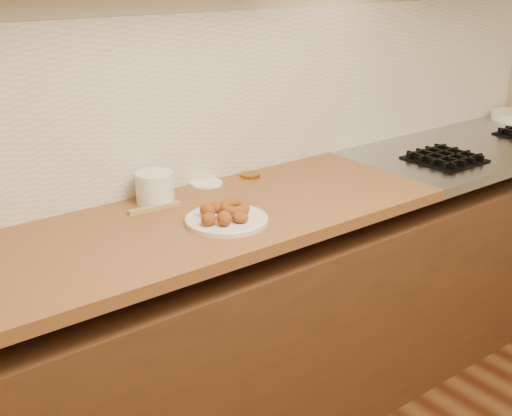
{
  "coord_description": "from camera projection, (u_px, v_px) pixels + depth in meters",
  "views": [
    {
      "loc": [
        -1.34,
        0.08,
        1.66
      ],
      "look_at": [
        -0.19,
        1.58,
        0.93
      ],
      "focal_mm": 45.0,
      "sensor_mm": 36.0,
      "label": 1
    }
  ],
  "objects": [
    {
      "name": "wall_back",
      "position": [
        228.0,
        54.0,
        2.3
      ],
      "size": [
        4.0,
        0.02,
        2.7
      ],
      "primitive_type": "cube",
      "color": "#C3B391",
      "rests_on": "ground"
    },
    {
      "name": "base_cabinet",
      "position": [
        279.0,
        323.0,
        2.41
      ],
      "size": [
        3.6,
        0.6,
        0.77
      ],
      "primitive_type": "cube",
      "color": "#4E2D19",
      "rests_on": "floor"
    },
    {
      "name": "butcher_block",
      "position": [
        109.0,
        248.0,
        1.87
      ],
      "size": [
        2.3,
        0.62,
        0.04
      ],
      "primitive_type": "cube",
      "color": "brown",
      "rests_on": "base_cabinet"
    },
    {
      "name": "stovetop",
      "position": [
        478.0,
        147.0,
        2.89
      ],
      "size": [
        1.3,
        0.62,
        0.04
      ],
      "primitive_type": "cube",
      "color": "#9EA0A5",
      "rests_on": "base_cabinet"
    },
    {
      "name": "backsplash",
      "position": [
        230.0,
        96.0,
        2.34
      ],
      "size": [
        3.6,
        0.02,
        0.6
      ],
      "primitive_type": "cube",
      "color": "beige",
      "rests_on": "wall_back"
    },
    {
      "name": "burner_grates",
      "position": [
        491.0,
        145.0,
        2.8
      ],
      "size": [
        0.91,
        0.26,
        0.03
      ],
      "color": "black",
      "rests_on": "stovetop"
    },
    {
      "name": "donut_plate",
      "position": [
        227.0,
        220.0,
        2.0
      ],
      "size": [
        0.26,
        0.26,
        0.01
      ],
      "primitive_type": "cylinder",
      "color": "beige",
      "rests_on": "butcher_block"
    },
    {
      "name": "ring_donut",
      "position": [
        234.0,
        207.0,
        2.03
      ],
      "size": [
        0.11,
        0.12,
        0.04
      ],
      "primitive_type": "torus",
      "rotation": [
        0.1,
        0.0,
        0.15
      ],
      "color": "brown",
      "rests_on": "donut_plate"
    },
    {
      "name": "fried_dough_chunks",
      "position": [
        219.0,
        215.0,
        1.96
      ],
      "size": [
        0.15,
        0.17,
        0.05
      ],
      "color": "brown",
      "rests_on": "donut_plate"
    },
    {
      "name": "plastic_tub",
      "position": [
        155.0,
        188.0,
        2.14
      ],
      "size": [
        0.13,
        0.13,
        0.1
      ],
      "primitive_type": "cylinder",
      "rotation": [
        0.0,
        0.0,
        0.05
      ],
      "color": "silver",
      "rests_on": "butcher_block"
    },
    {
      "name": "tub_lid",
      "position": [
        206.0,
        183.0,
        2.34
      ],
      "size": [
        0.16,
        0.16,
        0.01
      ],
      "primitive_type": "cylinder",
      "rotation": [
        0.0,
        0.0,
        0.41
      ],
      "color": "white",
      "rests_on": "butcher_block"
    },
    {
      "name": "brass_jar_lid",
      "position": [
        250.0,
        175.0,
        2.42
      ],
      "size": [
        0.08,
        0.08,
        0.01
      ],
      "primitive_type": "cylinder",
      "rotation": [
        0.0,
        0.0,
        -0.11
      ],
      "color": "#9E661F",
      "rests_on": "butcher_block"
    },
    {
      "name": "wooden_utensil",
      "position": [
        155.0,
        208.0,
        2.09
      ],
      "size": [
        0.18,
        0.04,
        0.01
      ],
      "primitive_type": "cube",
      "rotation": [
        0.0,
        0.0,
        -0.11
      ],
      "color": "#9D8552",
      "rests_on": "butcher_block"
    }
  ]
}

